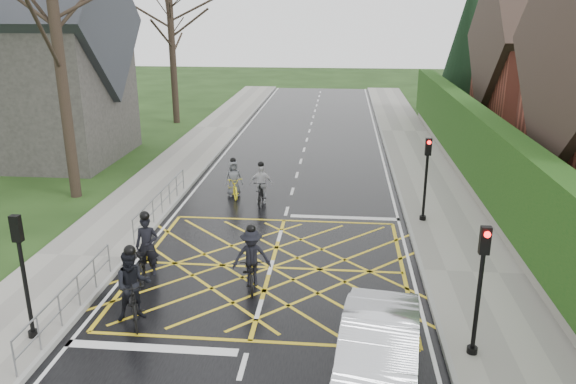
% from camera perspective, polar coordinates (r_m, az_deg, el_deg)
% --- Properties ---
extents(ground, '(120.00, 120.00, 0.00)m').
position_cam_1_polar(ground, '(17.30, -1.76, -7.69)').
color(ground, black).
rests_on(ground, ground).
extents(road, '(9.00, 80.00, 0.01)m').
position_cam_1_polar(road, '(17.30, -1.76, -7.67)').
color(road, black).
rests_on(road, ground).
extents(sidewalk_right, '(3.00, 80.00, 0.15)m').
position_cam_1_polar(sidewalk_right, '(17.61, 18.19, -7.90)').
color(sidewalk_right, gray).
rests_on(sidewalk_right, ground).
extents(sidewalk_left, '(3.00, 80.00, 0.15)m').
position_cam_1_polar(sidewalk_left, '(18.92, -20.21, -6.26)').
color(sidewalk_left, gray).
rests_on(sidewalk_left, ground).
extents(stone_wall, '(0.50, 38.00, 0.70)m').
position_cam_1_polar(stone_wall, '(23.33, 19.43, -0.84)').
color(stone_wall, slate).
rests_on(stone_wall, ground).
extents(hedge, '(0.90, 38.00, 2.80)m').
position_cam_1_polar(hedge, '(22.85, 19.88, 3.31)').
color(hedge, '#123D10').
rests_on(hedge, stone_wall).
extents(house_far, '(9.80, 8.80, 10.30)m').
position_cam_1_polar(house_far, '(35.92, 26.77, 11.23)').
color(house_far, brown).
rests_on(house_far, ground).
extents(conifer, '(4.60, 4.60, 10.00)m').
position_cam_1_polar(conifer, '(42.42, 17.88, 13.92)').
color(conifer, black).
rests_on(conifer, ground).
extents(church, '(8.80, 7.80, 11.00)m').
position_cam_1_polar(church, '(31.63, -24.55, 11.87)').
color(church, '#2D2B28').
rests_on(church, ground).
extents(tree_far, '(8.40, 8.40, 10.40)m').
position_cam_1_polar(tree_far, '(39.10, -11.90, 17.33)').
color(tree_far, black).
rests_on(tree_far, ground).
extents(railing_south, '(0.05, 5.04, 1.03)m').
position_cam_1_polar(railing_south, '(15.25, -21.40, -9.53)').
color(railing_south, slate).
rests_on(railing_south, ground).
extents(railing_north, '(0.05, 6.04, 1.03)m').
position_cam_1_polar(railing_north, '(21.62, -12.76, -0.48)').
color(railing_north, slate).
rests_on(railing_north, ground).
extents(traffic_light_ne, '(0.24, 0.31, 3.21)m').
position_cam_1_polar(traffic_light_ne, '(20.73, 13.82, 1.16)').
color(traffic_light_ne, black).
rests_on(traffic_light_ne, ground).
extents(traffic_light_se, '(0.24, 0.31, 3.21)m').
position_cam_1_polar(traffic_light_se, '(13.05, 18.82, -9.69)').
color(traffic_light_se, black).
rests_on(traffic_light_se, ground).
extents(traffic_light_sw, '(0.24, 0.31, 3.21)m').
position_cam_1_polar(traffic_light_sw, '(14.31, -25.18, -7.98)').
color(traffic_light_sw, black).
rests_on(traffic_light_sw, ground).
extents(cyclist_rear, '(0.95, 2.13, 2.00)m').
position_cam_1_polar(cyclist_rear, '(17.05, -14.13, -6.26)').
color(cyclist_rear, black).
rests_on(cyclist_rear, ground).
extents(cyclist_back, '(1.37, 2.09, 2.03)m').
position_cam_1_polar(cyclist_back, '(14.80, -15.49, -9.80)').
color(cyclist_back, black).
rests_on(cyclist_back, ground).
extents(cyclist_mid, '(1.19, 1.98, 1.84)m').
position_cam_1_polar(cyclist_mid, '(16.03, -3.73, -7.26)').
color(cyclist_mid, black).
rests_on(cyclist_mid, ground).
extents(cyclist_front, '(0.94, 1.73, 1.73)m').
position_cam_1_polar(cyclist_front, '(22.65, -2.76, 0.42)').
color(cyclist_front, black).
rests_on(cyclist_front, ground).
extents(cyclist_lead, '(1.17, 1.81, 1.66)m').
position_cam_1_polar(cyclist_lead, '(23.58, -5.57, 0.91)').
color(cyclist_lead, yellow).
rests_on(cyclist_lead, ground).
extents(car, '(2.13, 4.72, 1.50)m').
position_cam_1_polar(car, '(12.17, 9.12, -16.04)').
color(car, silver).
rests_on(car, ground).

